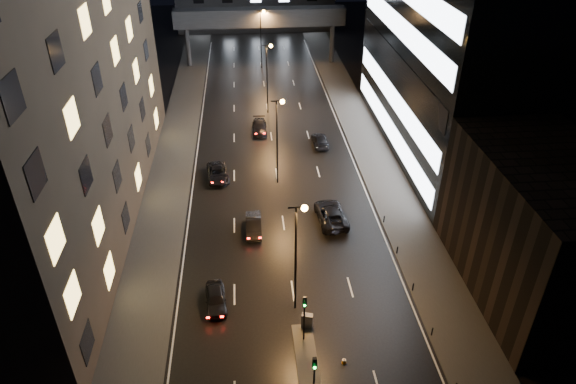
# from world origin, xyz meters

# --- Properties ---
(ground) EXTENTS (160.00, 160.00, 0.00)m
(ground) POSITION_xyz_m (0.00, 40.00, 0.00)
(ground) COLOR black
(ground) RESTS_ON ground
(sidewalk_left) EXTENTS (5.00, 110.00, 0.15)m
(sidewalk_left) POSITION_xyz_m (-12.50, 35.00, 0.07)
(sidewalk_left) COLOR #383533
(sidewalk_left) RESTS_ON ground
(sidewalk_right) EXTENTS (5.00, 110.00, 0.15)m
(sidewalk_right) POSITION_xyz_m (12.50, 35.00, 0.07)
(sidewalk_right) COLOR #383533
(sidewalk_right) RESTS_ON ground
(building_left) EXTENTS (15.00, 48.00, 40.00)m
(building_left) POSITION_xyz_m (-22.50, 24.00, 20.00)
(building_left) COLOR #2D2319
(building_left) RESTS_ON ground
(building_right_low) EXTENTS (10.00, 18.00, 12.00)m
(building_right_low) POSITION_xyz_m (20.00, 9.00, 6.00)
(building_right_low) COLOR black
(building_right_low) RESTS_ON ground
(skybridge) EXTENTS (30.00, 3.00, 10.00)m
(skybridge) POSITION_xyz_m (0.00, 70.00, 8.34)
(skybridge) COLOR #333335
(skybridge) RESTS_ON ground
(median_island) EXTENTS (1.60, 8.00, 0.15)m
(median_island) POSITION_xyz_m (0.30, 2.00, 0.07)
(median_island) COLOR #383533
(median_island) RESTS_ON ground
(traffic_signal_near) EXTENTS (0.28, 0.34, 4.40)m
(traffic_signal_near) POSITION_xyz_m (0.30, 4.49, 3.09)
(traffic_signal_near) COLOR black
(traffic_signal_near) RESTS_ON median_island
(traffic_signal_far) EXTENTS (0.28, 0.34, 4.40)m
(traffic_signal_far) POSITION_xyz_m (0.30, -1.01, 3.09)
(traffic_signal_far) COLOR black
(traffic_signal_far) RESTS_ON median_island
(bollard_row) EXTENTS (0.12, 25.12, 0.90)m
(bollard_row) POSITION_xyz_m (10.20, 6.50, 0.45)
(bollard_row) COLOR black
(bollard_row) RESTS_ON ground
(streetlight_near) EXTENTS (1.45, 0.50, 10.15)m
(streetlight_near) POSITION_xyz_m (0.16, 8.00, 6.50)
(streetlight_near) COLOR black
(streetlight_near) RESTS_ON ground
(streetlight_mid_a) EXTENTS (1.45, 0.50, 10.15)m
(streetlight_mid_a) POSITION_xyz_m (0.16, 28.00, 6.50)
(streetlight_mid_a) COLOR black
(streetlight_mid_a) RESTS_ON ground
(streetlight_mid_b) EXTENTS (1.45, 0.50, 10.15)m
(streetlight_mid_b) POSITION_xyz_m (0.16, 48.00, 6.50)
(streetlight_mid_b) COLOR black
(streetlight_mid_b) RESTS_ON ground
(streetlight_far) EXTENTS (1.45, 0.50, 10.15)m
(streetlight_far) POSITION_xyz_m (0.16, 68.00, 6.50)
(streetlight_far) COLOR black
(streetlight_far) RESTS_ON ground
(car_away_a) EXTENTS (2.05, 4.25, 1.40)m
(car_away_a) POSITION_xyz_m (-6.49, 8.91, 0.70)
(car_away_a) COLOR black
(car_away_a) RESTS_ON ground
(car_away_b) EXTENTS (1.54, 4.34, 1.43)m
(car_away_b) POSITION_xyz_m (-3.05, 18.86, 0.71)
(car_away_b) COLOR black
(car_away_b) RESTS_ON ground
(car_away_c) EXTENTS (2.92, 5.31, 1.41)m
(car_away_c) POSITION_xyz_m (-6.86, 29.49, 0.71)
(car_away_c) COLOR black
(car_away_c) RESTS_ON ground
(car_away_d) EXTENTS (2.06, 4.88, 1.40)m
(car_away_d) POSITION_xyz_m (-1.50, 41.57, 0.70)
(car_away_d) COLOR black
(car_away_d) RESTS_ON ground
(car_toward_a) EXTENTS (3.13, 6.04, 1.63)m
(car_toward_a) POSITION_xyz_m (4.88, 19.96, 0.81)
(car_toward_a) COLOR black
(car_toward_a) RESTS_ON ground
(car_toward_b) EXTENTS (1.94, 4.66, 1.35)m
(car_toward_b) POSITION_xyz_m (6.18, 36.90, 0.67)
(car_toward_b) COLOR black
(car_toward_b) RESTS_ON ground
(utility_cabinet) EXTENTS (0.96, 0.68, 1.32)m
(utility_cabinet) POSITION_xyz_m (0.70, 5.70, 0.81)
(utility_cabinet) COLOR #4D4E50
(utility_cabinet) RESTS_ON median_island
(cone_a) EXTENTS (0.41, 0.41, 0.50)m
(cone_a) POSITION_xyz_m (3.00, 2.12, 0.25)
(cone_a) COLOR orange
(cone_a) RESTS_ON ground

